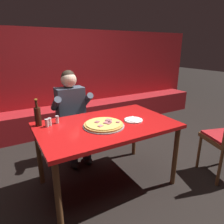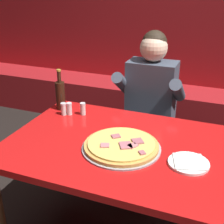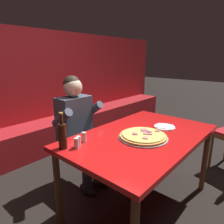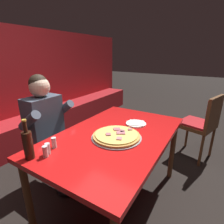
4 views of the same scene
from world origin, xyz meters
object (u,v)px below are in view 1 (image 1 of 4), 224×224
(shaker_black_pepper, at_px, (50,122))
(diner_seated_blue_shirt, at_px, (73,112))
(pizza, at_px, (104,125))
(main_dining_table, at_px, (107,130))
(plate_white_paper, at_px, (133,120))
(beer_bottle, at_px, (38,116))
(shaker_red_pepper_flakes, at_px, (57,120))
(shaker_parmesan, at_px, (47,123))

(shaker_black_pepper, bearing_deg, diner_seated_blue_shirt, 49.70)
(pizza, xyz_separation_m, diner_seated_blue_shirt, (-0.07, 0.80, -0.08))
(main_dining_table, distance_m, shaker_black_pepper, 0.62)
(plate_white_paper, distance_m, beer_bottle, 1.04)
(diner_seated_blue_shirt, bearing_deg, shaker_black_pepper, -130.30)
(shaker_black_pepper, relative_size, diner_seated_blue_shirt, 0.07)
(shaker_red_pepper_flakes, bearing_deg, shaker_black_pepper, -159.49)
(beer_bottle, height_order, shaker_black_pepper, beer_bottle)
(shaker_black_pepper, bearing_deg, shaker_parmesan, -153.16)
(pizza, height_order, shaker_black_pepper, shaker_black_pepper)
(pizza, xyz_separation_m, plate_white_paper, (0.37, -0.02, -0.01))
(pizza, relative_size, beer_bottle, 1.50)
(main_dining_table, distance_m, pizza, 0.12)
(main_dining_table, relative_size, shaker_black_pepper, 17.19)
(beer_bottle, bearing_deg, shaker_parmesan, -50.63)
(plate_white_paper, bearing_deg, main_dining_table, 166.79)
(beer_bottle, distance_m, shaker_parmesan, 0.13)
(main_dining_table, height_order, beer_bottle, beer_bottle)
(shaker_parmesan, xyz_separation_m, shaker_red_pepper_flakes, (0.12, 0.05, 0.00))
(plate_white_paper, xyz_separation_m, diner_seated_blue_shirt, (-0.44, 0.82, -0.07))
(plate_white_paper, distance_m, shaker_parmesan, 0.94)
(plate_white_paper, bearing_deg, pizza, 176.85)
(main_dining_table, distance_m, plate_white_paper, 0.33)
(main_dining_table, relative_size, shaker_red_pepper_flakes, 17.19)
(shaker_black_pepper, bearing_deg, main_dining_table, -24.17)
(shaker_black_pepper, bearing_deg, beer_bottle, 147.51)
(shaker_red_pepper_flakes, bearing_deg, main_dining_table, -31.10)
(shaker_red_pepper_flakes, bearing_deg, shaker_parmesan, -157.63)
(pizza, bearing_deg, diner_seated_blue_shirt, 94.71)
(beer_bottle, xyz_separation_m, shaker_red_pepper_flakes, (0.19, -0.03, -0.07))
(pizza, xyz_separation_m, shaker_red_pepper_flakes, (-0.40, 0.33, 0.02))
(pizza, relative_size, shaker_black_pepper, 5.10)
(pizza, distance_m, plate_white_paper, 0.37)
(plate_white_paper, bearing_deg, shaker_black_pepper, 159.59)
(main_dining_table, height_order, shaker_parmesan, shaker_parmesan)
(plate_white_paper, relative_size, beer_bottle, 0.72)
(pizza, bearing_deg, shaker_red_pepper_flakes, 140.39)
(main_dining_table, xyz_separation_m, pizza, (-0.06, -0.05, 0.09))
(main_dining_table, height_order, shaker_red_pepper_flakes, shaker_red_pepper_flakes)
(pizza, height_order, diner_seated_blue_shirt, diner_seated_blue_shirt)
(main_dining_table, bearing_deg, beer_bottle, 154.44)
(main_dining_table, relative_size, shaker_parmesan, 17.19)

